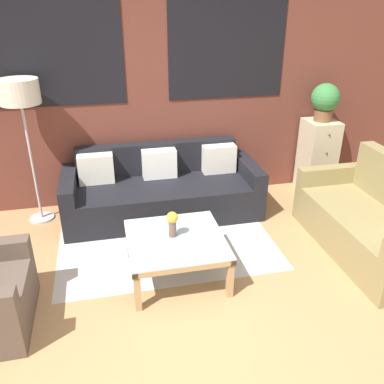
{
  "coord_description": "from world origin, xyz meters",
  "views": [
    {
      "loc": [
        -0.54,
        -2.36,
        2.36
      ],
      "look_at": [
        0.28,
        1.3,
        0.55
      ],
      "focal_mm": 38.0,
      "sensor_mm": 36.0,
      "label": 1
    }
  ],
  "objects_px": {
    "floor_lamp": "(20,98)",
    "drawer_cabinet": "(317,156)",
    "potted_plant": "(325,100)",
    "settee_vintage": "(374,223)",
    "couch_dark": "(162,191)",
    "flower_vase": "(172,222)",
    "coffee_table": "(176,244)"
  },
  "relations": [
    {
      "from": "couch_dark",
      "to": "settee_vintage",
      "type": "xyz_separation_m",
      "value": [
        1.95,
        -1.27,
        0.03
      ]
    },
    {
      "from": "settee_vintage",
      "to": "potted_plant",
      "type": "height_order",
      "value": "potted_plant"
    },
    {
      "from": "flower_vase",
      "to": "drawer_cabinet",
      "type": "bearing_deg",
      "value": 32.92
    },
    {
      "from": "potted_plant",
      "to": "floor_lamp",
      "type": "bearing_deg",
      "value": -179.19
    },
    {
      "from": "coffee_table",
      "to": "flower_vase",
      "type": "relative_size",
      "value": 3.56
    },
    {
      "from": "drawer_cabinet",
      "to": "potted_plant",
      "type": "distance_m",
      "value": 0.73
    },
    {
      "from": "floor_lamp",
      "to": "drawer_cabinet",
      "type": "bearing_deg",
      "value": 0.81
    },
    {
      "from": "drawer_cabinet",
      "to": "potted_plant",
      "type": "height_order",
      "value": "potted_plant"
    },
    {
      "from": "coffee_table",
      "to": "flower_vase",
      "type": "height_order",
      "value": "flower_vase"
    },
    {
      "from": "drawer_cabinet",
      "to": "flower_vase",
      "type": "relative_size",
      "value": 3.91
    },
    {
      "from": "coffee_table",
      "to": "potted_plant",
      "type": "xyz_separation_m",
      "value": [
        2.16,
        1.45,
        0.87
      ]
    },
    {
      "from": "drawer_cabinet",
      "to": "potted_plant",
      "type": "bearing_deg",
      "value": 90.0
    },
    {
      "from": "settee_vintage",
      "to": "potted_plant",
      "type": "bearing_deg",
      "value": 84.46
    },
    {
      "from": "settee_vintage",
      "to": "flower_vase",
      "type": "xyz_separation_m",
      "value": [
        -2.03,
        0.06,
        0.24
      ]
    },
    {
      "from": "couch_dark",
      "to": "drawer_cabinet",
      "type": "bearing_deg",
      "value": 5.42
    },
    {
      "from": "settee_vintage",
      "to": "flower_vase",
      "type": "height_order",
      "value": "settee_vintage"
    },
    {
      "from": "floor_lamp",
      "to": "drawer_cabinet",
      "type": "relative_size",
      "value": 1.7
    },
    {
      "from": "flower_vase",
      "to": "coffee_table",
      "type": "bearing_deg",
      "value": -65.56
    },
    {
      "from": "couch_dark",
      "to": "flower_vase",
      "type": "xyz_separation_m",
      "value": [
        -0.09,
        -1.21,
        0.26
      ]
    },
    {
      "from": "settee_vintage",
      "to": "flower_vase",
      "type": "relative_size",
      "value": 6.84
    },
    {
      "from": "settee_vintage",
      "to": "potted_plant",
      "type": "distance_m",
      "value": 1.73
    },
    {
      "from": "floor_lamp",
      "to": "flower_vase",
      "type": "relative_size",
      "value": 6.64
    },
    {
      "from": "couch_dark",
      "to": "drawer_cabinet",
      "type": "distance_m",
      "value": 2.11
    },
    {
      "from": "couch_dark",
      "to": "coffee_table",
      "type": "xyz_separation_m",
      "value": [
        -0.07,
        -1.25,
        0.06
      ]
    },
    {
      "from": "drawer_cabinet",
      "to": "coffee_table",
      "type": "bearing_deg",
      "value": -146.04
    },
    {
      "from": "coffee_table",
      "to": "floor_lamp",
      "type": "distance_m",
      "value": 2.22
    },
    {
      "from": "settee_vintage",
      "to": "couch_dark",
      "type": "bearing_deg",
      "value": 146.86
    },
    {
      "from": "settee_vintage",
      "to": "drawer_cabinet",
      "type": "bearing_deg",
      "value": 84.46
    },
    {
      "from": "settee_vintage",
      "to": "coffee_table",
      "type": "xyz_separation_m",
      "value": [
        -2.01,
        0.02,
        0.03
      ]
    },
    {
      "from": "floor_lamp",
      "to": "drawer_cabinet",
      "type": "height_order",
      "value": "floor_lamp"
    },
    {
      "from": "couch_dark",
      "to": "floor_lamp",
      "type": "bearing_deg",
      "value": 173.99
    },
    {
      "from": "drawer_cabinet",
      "to": "flower_vase",
      "type": "bearing_deg",
      "value": -147.08
    }
  ]
}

